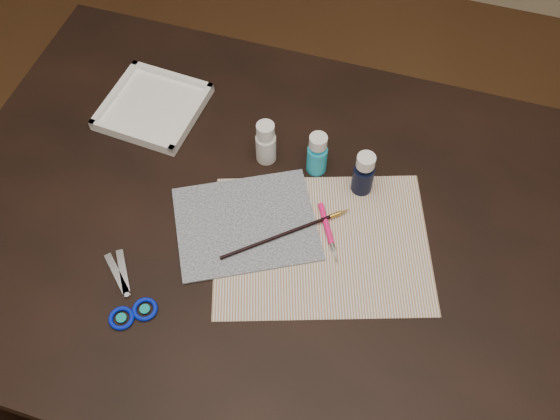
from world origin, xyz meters
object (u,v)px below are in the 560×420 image
(canvas, at_px, (246,223))
(paint_bottle_white, at_px, (266,142))
(paint_bottle_cyan, at_px, (317,154))
(paint_bottle_navy, at_px, (364,173))
(paper, at_px, (322,243))
(palette_tray, at_px, (153,106))
(scissors, at_px, (121,289))

(canvas, bearing_deg, paint_bottle_white, 94.41)
(paint_bottle_cyan, xyz_separation_m, paint_bottle_navy, (0.10, -0.02, 0.00))
(canvas, distance_m, paint_bottle_white, 0.17)
(paper, distance_m, paint_bottle_cyan, 0.18)
(paper, height_order, palette_tray, palette_tray)
(paper, distance_m, paint_bottle_white, 0.23)
(paper, distance_m, canvas, 0.15)
(paint_bottle_navy, height_order, scissors, paint_bottle_navy)
(paint_bottle_navy, bearing_deg, paint_bottle_white, 175.21)
(paint_bottle_cyan, bearing_deg, paper, -71.15)
(paint_bottle_white, bearing_deg, scissors, -113.16)
(paper, bearing_deg, palette_tray, 153.81)
(paper, distance_m, palette_tray, 0.47)
(paint_bottle_cyan, bearing_deg, scissors, -125.44)
(paint_bottle_white, height_order, paint_bottle_navy, same)
(canvas, height_order, paint_bottle_white, paint_bottle_white)
(paint_bottle_navy, height_order, palette_tray, paint_bottle_navy)
(paint_bottle_cyan, distance_m, palette_tray, 0.37)
(scissors, bearing_deg, paper, -105.36)
(paper, relative_size, paint_bottle_white, 4.00)
(paint_bottle_white, xyz_separation_m, paint_bottle_navy, (0.20, -0.02, -0.00))
(paper, relative_size, canvas, 1.52)
(paint_bottle_white, distance_m, scissors, 0.39)
(canvas, distance_m, palette_tray, 0.35)
(paper, bearing_deg, paint_bottle_navy, 74.17)
(paper, distance_m, paint_bottle_navy, 0.16)
(paint_bottle_cyan, height_order, paint_bottle_navy, paint_bottle_navy)
(paint_bottle_white, relative_size, paint_bottle_cyan, 1.02)
(paint_bottle_cyan, bearing_deg, canvas, -118.82)
(canvas, xyz_separation_m, paint_bottle_navy, (0.19, 0.14, 0.05))
(scissors, bearing_deg, palette_tray, -31.66)
(paint_bottle_cyan, height_order, palette_tray, paint_bottle_cyan)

